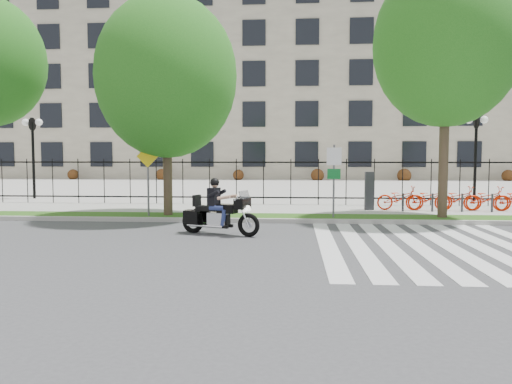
{
  "coord_description": "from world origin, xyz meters",
  "views": [
    {
      "loc": [
        1.35,
        -12.64,
        2.22
      ],
      "look_at": [
        0.15,
        3.0,
        1.12
      ],
      "focal_mm": 35.0,
      "sensor_mm": 36.0,
      "label": 1
    }
  ],
  "objects": [
    {
      "name": "ground",
      "position": [
        0.0,
        0.0,
        0.0
      ],
      "size": [
        120.0,
        120.0,
        0.0
      ],
      "primitive_type": "plane",
      "color": "#3D3D40",
      "rests_on": "ground"
    },
    {
      "name": "grass_verge",
      "position": [
        0.0,
        4.95,
        0.07
      ],
      "size": [
        60.0,
        1.5,
        0.15
      ],
      "primitive_type": "cube",
      "color": "#255214",
      "rests_on": "ground"
    },
    {
      "name": "office_building",
      "position": [
        0.0,
        44.92,
        9.97
      ],
      "size": [
        60.0,
        21.9,
        20.15
      ],
      "color": "gray",
      "rests_on": "ground"
    },
    {
      "name": "sidewalk",
      "position": [
        0.0,
        7.45,
        0.07
      ],
      "size": [
        60.0,
        3.5,
        0.15
      ],
      "primitive_type": "cube",
      "color": "#A2A097",
      "rests_on": "ground"
    },
    {
      "name": "plaza",
      "position": [
        0.0,
        25.0,
        0.05
      ],
      "size": [
        80.0,
        34.0,
        0.1
      ],
      "primitive_type": "cube",
      "color": "#A2A097",
      "rests_on": "ground"
    },
    {
      "name": "crosswalk_stripes",
      "position": [
        4.83,
        0.0,
        0.01
      ],
      "size": [
        5.7,
        8.0,
        0.01
      ],
      "primitive_type": null,
      "color": "silver",
      "rests_on": "ground"
    },
    {
      "name": "curb",
      "position": [
        0.0,
        4.1,
        0.07
      ],
      "size": [
        60.0,
        0.2,
        0.15
      ],
      "primitive_type": "cube",
      "color": "#A3A199",
      "rests_on": "ground"
    },
    {
      "name": "lamp_post_left",
      "position": [
        -12.0,
        12.0,
        3.21
      ],
      "size": [
        1.06,
        0.7,
        4.25
      ],
      "color": "black",
      "rests_on": "ground"
    },
    {
      "name": "sign_pole_warning",
      "position": [
        -3.8,
        4.58,
        1.74
      ],
      "size": [
        0.78,
        0.09,
        2.49
      ],
      "color": "#59595B",
      "rests_on": "grass_verge"
    },
    {
      "name": "sign_pole_regulatory",
      "position": [
        2.7,
        4.58,
        1.74
      ],
      "size": [
        0.5,
        0.09,
        2.5
      ],
      "color": "#59595B",
      "rests_on": "grass_verge"
    },
    {
      "name": "street_tree_2",
      "position": [
        6.46,
        4.95,
        6.06
      ],
      "size": [
        4.92,
        4.92,
        8.75
      ],
      "color": "#3C2B20",
      "rests_on": "grass_verge"
    },
    {
      "name": "street_tree_1",
      "position": [
        -3.18,
        4.95,
        5.06
      ],
      "size": [
        5.01,
        5.01,
        7.81
      ],
      "color": "#3C2B20",
      "rests_on": "grass_verge"
    },
    {
      "name": "motorcycle_rider",
      "position": [
        -0.8,
        1.46,
        0.65
      ],
      "size": [
        2.41,
        1.29,
        1.96
      ],
      "color": "black",
      "rests_on": "ground"
    },
    {
      "name": "iron_fence",
      "position": [
        0.0,
        9.2,
        1.15
      ],
      "size": [
        30.0,
        0.06,
        2.0
      ],
      "primitive_type": null,
      "color": "black",
      "rests_on": "sidewalk"
    },
    {
      "name": "lamp_post_right",
      "position": [
        10.0,
        12.0,
        3.21
      ],
      "size": [
        1.06,
        0.7,
        4.25
      ],
      "color": "black",
      "rests_on": "ground"
    }
  ]
}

